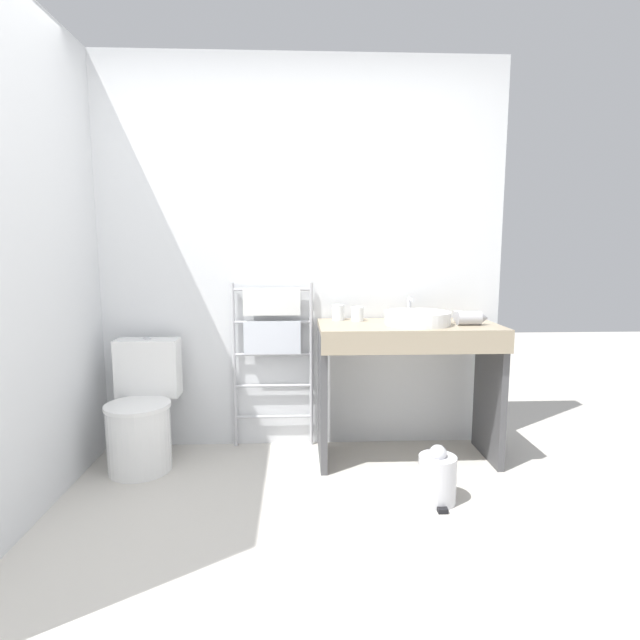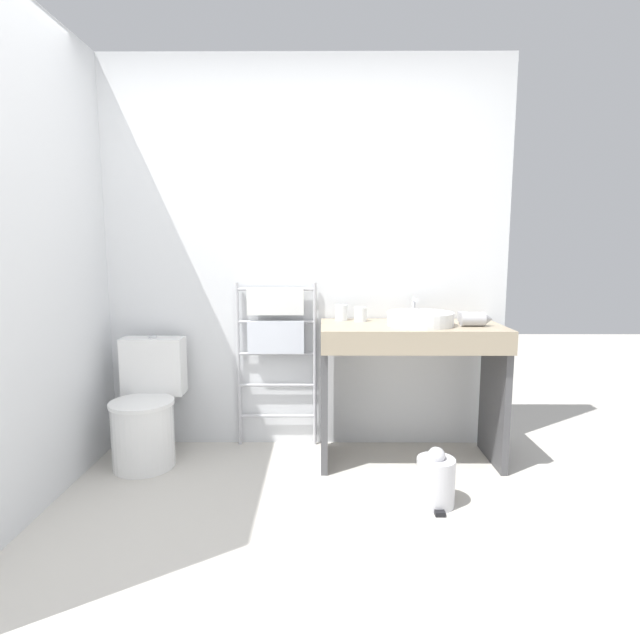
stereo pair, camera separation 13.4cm
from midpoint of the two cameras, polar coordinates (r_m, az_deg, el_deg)
name	(u,v)px [view 1 (the left image)]	position (r m, az deg, el deg)	size (l,w,h in m)	color
ground_plane	(293,603)	(2.15, -5.21, -29.57)	(12.00, 12.00, 0.00)	beige
wall_back	(294,257)	(3.33, -4.17, 7.18)	(2.74, 0.12, 2.52)	silver
wall_side	(21,260)	(2.85, -32.16, 5.84)	(0.12, 2.31, 2.52)	silver
toilet	(142,416)	(3.27, -20.81, -10.23)	(0.39, 0.51, 0.76)	white
towel_radiator	(272,334)	(3.27, -6.65, -1.57)	(0.53, 0.06, 1.10)	silver
vanity_counter	(408,367)	(3.11, 8.79, -5.30)	(1.09, 0.53, 0.86)	gray
sink_basin	(417,318)	(3.05, 9.85, 0.26)	(0.40, 0.40, 0.08)	white
faucet	(410,305)	(3.25, 9.08, 1.67)	(0.02, 0.10, 0.15)	silver
cup_near_wall	(338,312)	(3.20, 0.89, 0.87)	(0.08, 0.08, 0.10)	white
cup_near_edge	(357,314)	(3.16, 3.09, 0.70)	(0.08, 0.08, 0.09)	white
hair_dryer	(470,318)	(3.12, 15.57, 0.24)	(0.19, 0.17, 0.08)	#B7B7BC
trash_bin	(437,477)	(2.77, 11.85, -17.21)	(0.20, 0.23, 0.31)	silver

